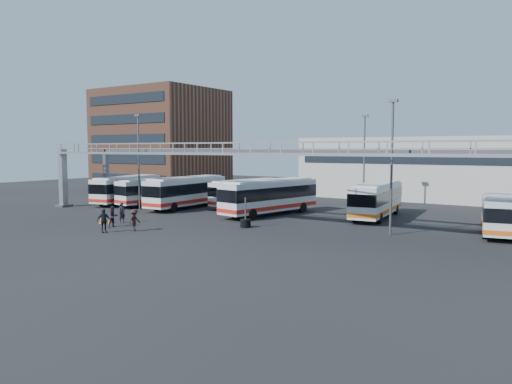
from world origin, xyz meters
The scene contains 21 objects.
ground centered at (0.00, 0.00, 0.00)m, with size 140.00×140.00×0.00m, color black.
gantry centered at (0.00, 5.87, 5.51)m, with size 51.40×5.15×7.10m.
apartment_building centered at (-34.00, 30.00, 8.00)m, with size 18.00×15.00×16.00m, color brown.
warehouse centered at (12.00, 38.00, 4.00)m, with size 42.00×14.00×8.00m, color #9E9E99.
light_pole_left centered at (-16.00, 8.00, 5.73)m, with size 0.70×0.35×10.21m.
light_pole_mid centered at (12.00, 7.00, 5.73)m, with size 0.70×0.35×10.21m.
light_pole_back centered at (4.00, 22.00, 5.73)m, with size 0.70×0.35×10.21m.
bus_0 centered at (-21.65, 11.33, 1.80)m, with size 4.63×11.01×3.26m.
bus_1 centered at (-17.07, 11.98, 1.73)m, with size 3.93×10.52×3.12m.
bus_2 centered at (-12.48, 11.64, 1.91)m, with size 3.11×11.44×3.45m.
bus_3 centered at (-7.56, 16.42, 1.70)m, with size 3.85×10.34×3.07m.
bus_4 centered at (-1.75, 11.76, 1.95)m, with size 4.78×11.88×3.52m.
bus_6 centered at (7.84, 15.53, 1.85)m, with size 3.78×11.22×3.34m.
bus_8 centered at (18.70, 12.53, 1.69)m, with size 3.98×10.28×3.05m.
pedestrian_a centered at (-9.83, 0.09, 0.92)m, with size 0.67×0.44×1.83m, color #22222A.
pedestrian_b centered at (-8.65, -1.94, 0.88)m, with size 0.86×0.67×1.77m, color #2B2432.
pedestrian_c centered at (-5.59, -2.41, 0.88)m, with size 1.14×0.65×1.76m, color black.
pedestrian_d centered at (-7.06, -4.24, 0.94)m, with size 1.10×0.46×1.88m, color black.
cone_left centered at (-10.58, -0.63, 0.32)m, with size 0.40×0.40×0.64m, color orange.
cone_right centered at (-11.08, -1.14, 0.35)m, with size 0.43×0.43×0.69m, color orange.
tire_stack centered at (0.72, 4.00, 0.42)m, with size 0.88×0.88×2.51m.
Camera 1 is at (24.12, -29.83, 6.55)m, focal length 35.00 mm.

